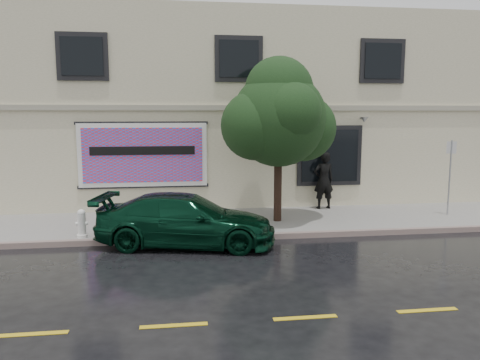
{
  "coord_description": "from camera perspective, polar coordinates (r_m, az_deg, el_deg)",
  "views": [
    {
      "loc": [
        -2.1,
        -10.76,
        3.43
      ],
      "look_at": [
        -0.34,
        2.2,
        1.55
      ],
      "focal_mm": 35.0,
      "sensor_mm": 36.0,
      "label": 1
    }
  ],
  "objects": [
    {
      "name": "car",
      "position": [
        12.28,
        -6.59,
        -4.86
      ],
      "size": [
        4.93,
        2.93,
        1.34
      ],
      "primitive_type": "imported",
      "rotation": [
        0.0,
        0.0,
        1.37
      ],
      "color": "black",
      "rests_on": "ground"
    },
    {
      "name": "pedestrian",
      "position": [
        16.32,
        10.16,
        -0.04
      ],
      "size": [
        0.75,
        0.53,
        1.96
      ],
      "primitive_type": "imported",
      "rotation": [
        0.0,
        0.0,
        3.22
      ],
      "color": "black",
      "rests_on": "sidewalk"
    },
    {
      "name": "billboard",
      "position": [
        15.78,
        -11.73,
        3.01
      ],
      "size": [
        4.3,
        0.16,
        2.2
      ],
      "color": "white",
      "rests_on": "ground"
    },
    {
      "name": "fire_hydrant",
      "position": [
        13.14,
        -18.73,
        -5.06
      ],
      "size": [
        0.31,
        0.29,
        0.76
      ],
      "rotation": [
        0.0,
        0.0,
        0.32
      ],
      "color": "white",
      "rests_on": "sidewalk"
    },
    {
      "name": "street_tree",
      "position": [
        14.08,
        4.72,
        7.36
      ],
      "size": [
        2.84,
        2.84,
        4.51
      ],
      "color": "black",
      "rests_on": "sidewalk"
    },
    {
      "name": "road_marking",
      "position": [
        8.3,
        7.96,
        -16.27
      ],
      "size": [
        19.0,
        0.12,
        0.01
      ],
      "primitive_type": "cube",
      "color": "gold",
      "rests_on": "ground"
    },
    {
      "name": "sidewalk",
      "position": [
        14.56,
        0.76,
        -5.14
      ],
      "size": [
        20.0,
        3.5,
        0.15
      ],
      "primitive_type": "cube",
      "color": "gray",
      "rests_on": "ground"
    },
    {
      "name": "ground",
      "position": [
        11.49,
        3.19,
        -9.2
      ],
      "size": [
        90.0,
        90.0,
        0.0
      ],
      "primitive_type": "plane",
      "color": "black",
      "rests_on": "ground"
    },
    {
      "name": "curb",
      "position": [
        12.89,
        1.92,
        -6.91
      ],
      "size": [
        20.0,
        0.18,
        0.16
      ],
      "primitive_type": "cube",
      "color": "gray",
      "rests_on": "ground"
    },
    {
      "name": "building",
      "position": [
        19.87,
        -1.7,
        8.38
      ],
      "size": [
        20.0,
        8.12,
        7.0
      ],
      "color": "beige",
      "rests_on": "ground"
    },
    {
      "name": "umbrella",
      "position": [
        16.18,
        10.29,
        4.82
      ],
      "size": [
        1.4,
        1.4,
        0.81
      ],
      "primitive_type": "imported",
      "rotation": [
        0.0,
        0.0,
        -0.35
      ],
      "color": "black",
      "rests_on": "pedestrian"
    },
    {
      "name": "sign_pole",
      "position": [
        16.46,
        24.24,
        1.13
      ],
      "size": [
        0.28,
        0.13,
        2.42
      ],
      "rotation": [
        0.0,
        0.0,
        -0.39
      ],
      "color": "#96999E",
      "rests_on": "sidewalk"
    }
  ]
}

